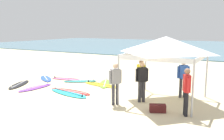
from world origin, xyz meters
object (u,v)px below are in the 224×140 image
surfboard_black (19,84)px  person_grey (115,81)px  person_blue (183,76)px  person_yellow (141,76)px  surfboard_pink (66,79)px  gear_bag_near_tent (158,108)px  surfboard_teal (80,81)px  person_black (142,79)px  surfboard_purple (36,88)px  canopy_tent (166,45)px  surfboard_cyan (68,93)px  surfboard_red (70,91)px  surfboard_yellow (101,85)px  surfboard_lime (105,83)px  person_red (187,89)px  surfboard_blue (46,78)px

surfboard_black → person_grey: size_ratio=1.29×
person_blue → person_yellow: bearing=-154.4°
surfboard_pink → gear_bag_near_tent: size_ratio=3.26×
person_grey → surfboard_teal: bearing=143.7°
person_black → surfboard_purple: bearing=-175.5°
canopy_tent → surfboard_cyan: bearing=-165.6°
surfboard_black → surfboard_pink: size_ratio=1.13×
surfboard_purple → surfboard_red: 2.06m
surfboard_yellow → surfboard_cyan: 2.28m
surfboard_lime → gear_bag_near_tent: bearing=-36.5°
surfboard_cyan → person_grey: bearing=-8.2°
gear_bag_near_tent → surfboard_black: bearing=176.5°
surfboard_cyan → person_black: size_ratio=1.55×
surfboard_black → surfboard_red: same height
surfboard_teal → surfboard_lime: bearing=6.5°
surfboard_cyan → person_black: bearing=7.4°
person_red → surfboard_red: bearing=174.3°
person_yellow → surfboard_cyan: bearing=-160.2°
surfboard_yellow → surfboard_teal: 1.50m
surfboard_yellow → surfboard_pink: (-2.67, 0.29, 0.00)m
person_red → person_blue: 2.36m
surfboard_black → surfboard_teal: same height
canopy_tent → surfboard_purple: (-6.50, -1.10, -2.35)m
surfboard_black → person_red: bearing=-2.4°
surfboard_teal → surfboard_blue: bearing=-170.1°
surfboard_lime → person_yellow: (2.75, -1.45, 0.95)m
surfboard_red → person_blue: 5.39m
surfboard_blue → person_blue: (8.30, -0.06, 0.95)m
surfboard_yellow → person_yellow: size_ratio=1.34×
surfboard_red → person_red: (5.68, -0.57, 0.95)m
person_grey → gear_bag_near_tent: person_grey is taller
person_black → surfboard_black: bearing=-176.9°
surfboard_pink → person_red: size_ratio=1.14×
person_yellow → surfboard_black: bearing=-170.9°
surfboard_black → person_yellow: size_ratio=1.29×
canopy_tent → surfboard_lime: size_ratio=1.42×
surfboard_pink → surfboard_cyan: same height
surfboard_red → person_red: bearing=-5.7°
surfboard_yellow → person_red: 5.82m
surfboard_yellow → surfboard_teal: (-1.49, 0.18, 0.00)m
person_yellow → surfboard_purple: bearing=-168.0°
canopy_tent → surfboard_red: size_ratio=1.26×
person_black → person_yellow: 0.77m
canopy_tent → person_yellow: (-1.11, 0.05, -1.40)m
gear_bag_near_tent → surfboard_red: bearing=171.7°
surfboard_purple → surfboard_blue: bearing=121.5°
person_black → surfboard_cyan: bearing=-172.6°
canopy_tent → person_blue: 1.73m
surfboard_lime → person_blue: bearing=-8.3°
surfboard_pink → gear_bag_near_tent: (6.83, -2.96, 0.10)m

